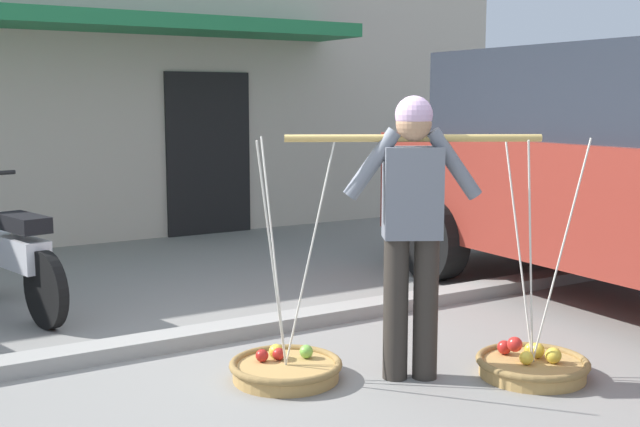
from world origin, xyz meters
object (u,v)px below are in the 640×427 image
object	(u,v)px
fruit_vendor	(412,219)
motorcycle_second_in_row	(11,257)
fruit_basket_left_side	(286,367)
fruit_basket_right_side	(532,364)

from	to	relation	value
fruit_vendor	motorcycle_second_in_row	xyz separation A→B (m)	(-1.76, 2.79, -0.52)
fruit_basket_left_side	motorcycle_second_in_row	bearing A→B (deg)	114.61
motorcycle_second_in_row	fruit_basket_right_side	bearing A→B (deg)	-52.56
fruit_vendor	motorcycle_second_in_row	size ratio (longest dim) A/B	0.95
fruit_vendor	fruit_basket_right_side	bearing A→B (deg)	-29.04
fruit_basket_left_side	motorcycle_second_in_row	xyz separation A→B (m)	(-1.11, 2.42, 0.38)
fruit_basket_right_side	motorcycle_second_in_row	bearing A→B (deg)	127.44
fruit_vendor	motorcycle_second_in_row	distance (m)	3.35
fruit_vendor	fruit_basket_left_side	distance (m)	1.17
fruit_basket_right_side	fruit_basket_left_side	bearing A→B (deg)	150.68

